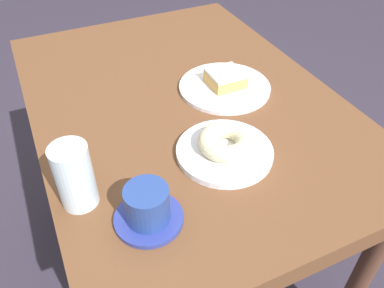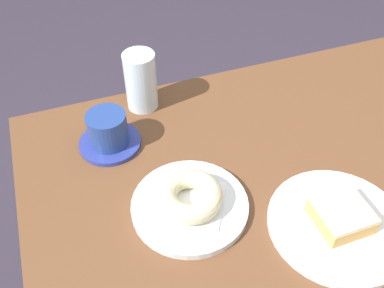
{
  "view_description": "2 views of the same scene",
  "coord_description": "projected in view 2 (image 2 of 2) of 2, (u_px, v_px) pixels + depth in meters",
  "views": [
    {
      "loc": [
        0.76,
        -0.32,
        1.29
      ],
      "look_at": [
        0.21,
        -0.07,
        0.77
      ],
      "focal_mm": 36.67,
      "sensor_mm": 36.0,
      "label": 1
    },
    {
      "loc": [
        0.38,
        0.42,
        1.34
      ],
      "look_at": [
        0.19,
        -0.11,
        0.77
      ],
      "focal_mm": 39.99,
      "sensor_mm": 36.0,
      "label": 2
    }
  ],
  "objects": [
    {
      "name": "coffee_cup",
      "position": [
        108.0,
        132.0,
        0.84
      ],
      "size": [
        0.12,
        0.12,
        0.08
      ],
      "color": "navy",
      "rests_on": "table"
    },
    {
      "name": "napkin_glazed_square",
      "position": [
        339.0,
        222.0,
        0.72
      ],
      "size": [
        0.21,
        0.21,
        0.0
      ],
      "primitive_type": "cube",
      "rotation": [
        0.0,
        0.0,
        -0.48
      ],
      "color": "white",
      "rests_on": "plate_glazed_square"
    },
    {
      "name": "plate_sugar_ring",
      "position": [
        190.0,
        206.0,
        0.75
      ],
      "size": [
        0.21,
        0.21,
        0.01
      ],
      "primitive_type": "cylinder",
      "color": "white",
      "rests_on": "table"
    },
    {
      "name": "table",
      "position": [
        298.0,
        204.0,
        0.86
      ],
      "size": [
        1.03,
        0.73,
        0.73
      ],
      "color": "brown",
      "rests_on": "ground_plane"
    },
    {
      "name": "water_glass",
      "position": [
        141.0,
        81.0,
        0.91
      ],
      "size": [
        0.07,
        0.07,
        0.13
      ],
      "primitive_type": "cylinder",
      "color": "silver",
      "rests_on": "table"
    },
    {
      "name": "plate_glazed_square",
      "position": [
        338.0,
        224.0,
        0.72
      ],
      "size": [
        0.24,
        0.24,
        0.01
      ],
      "primitive_type": "cylinder",
      "color": "white",
      "rests_on": "table"
    },
    {
      "name": "napkin_sugar_ring",
      "position": [
        190.0,
        203.0,
        0.74
      ],
      "size": [
        0.16,
        0.16,
        0.0
      ],
      "primitive_type": "cube",
      "rotation": [
        0.0,
        0.0,
        -0.53
      ],
      "color": "white",
      "rests_on": "plate_sugar_ring"
    },
    {
      "name": "donut_glazed_square",
      "position": [
        341.0,
        215.0,
        0.7
      ],
      "size": [
        0.08,
        0.08,
        0.04
      ],
      "color": "tan",
      "rests_on": "napkin_glazed_square"
    },
    {
      "name": "donut_sugar_ring",
      "position": [
        190.0,
        196.0,
        0.73
      ],
      "size": [
        0.11,
        0.11,
        0.04
      ],
      "primitive_type": "torus",
      "color": "beige",
      "rests_on": "napkin_sugar_ring"
    }
  ]
}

